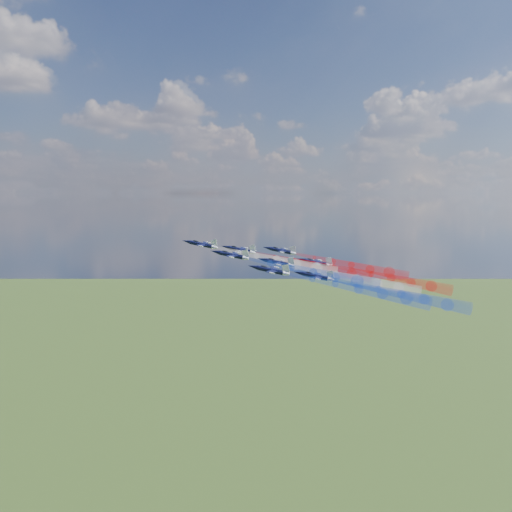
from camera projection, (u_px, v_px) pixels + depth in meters
jet_lead at (201, 244)px, 168.08m from camera, size 14.47×14.36×5.32m
trail_lead at (276, 260)px, 164.95m from camera, size 28.83×26.68×10.36m
jet_inner_left at (231, 255)px, 155.56m from camera, size 14.47×14.36×5.32m
trail_inner_left at (313, 272)px, 152.43m from camera, size 28.83×26.68×10.36m
jet_inner_right at (240, 250)px, 174.48m from camera, size 14.47×14.36×5.32m
trail_inner_right at (313, 265)px, 171.35m from camera, size 28.83×26.68×10.36m
jet_outer_left at (271, 270)px, 145.76m from camera, size 14.47×14.36×5.32m
trail_outer_left at (359, 289)px, 142.63m from camera, size 28.83×26.68×10.36m
jet_center_third at (277, 263)px, 162.75m from camera, size 14.47×14.36×5.32m
trail_center_third at (356, 279)px, 159.62m from camera, size 28.83×26.68×10.36m
jet_outer_right at (281, 251)px, 182.33m from camera, size 14.47×14.36×5.32m
trail_outer_right at (351, 265)px, 179.19m from camera, size 28.83×26.68×10.36m
jet_rear_left at (316, 276)px, 151.63m from camera, size 14.47×14.36×5.32m
trail_rear_left at (401, 294)px, 148.50m from camera, size 28.83×26.68×10.36m
jet_rear_right at (316, 262)px, 172.48m from camera, size 14.47×14.36×5.32m
trail_rear_right at (391, 278)px, 169.35m from camera, size 28.83×26.68×10.36m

